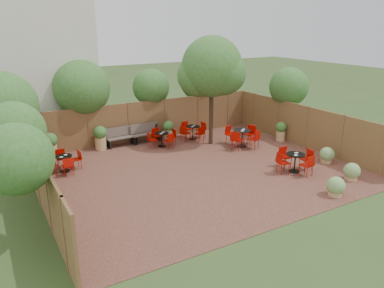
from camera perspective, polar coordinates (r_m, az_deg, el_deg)
ground at (r=15.20m, az=0.96°, el=-4.09°), size 80.00×80.00×0.00m
courtyard_paving at (r=15.20m, az=0.96°, el=-4.05°), size 12.00×10.00×0.02m
fence_back at (r=19.14m, az=-6.75°, el=3.60°), size 12.00×0.08×2.00m
fence_left at (r=13.02m, az=-22.38°, el=-4.66°), size 0.08×10.00×2.00m
fence_right at (r=18.54m, az=17.10°, el=2.45°), size 0.08×10.00×2.00m
neighbour_building at (r=20.34m, az=-22.58°, el=11.81°), size 5.00×4.00×8.00m
overhang_foliage at (r=16.60m, az=-12.13°, el=7.09°), size 15.51×10.42×2.65m
courtyard_tree at (r=17.77m, az=3.04°, el=11.22°), size 2.93×2.86×5.18m
park_bench_left at (r=18.40m, az=-10.69°, el=1.19°), size 1.52×0.55×0.92m
park_bench_right at (r=18.82m, az=-7.18°, el=1.75°), size 1.55×0.64×0.94m
bistro_tables at (r=17.01m, az=1.84°, el=-0.06°), size 9.67×7.35×0.94m
planters at (r=17.85m, az=-8.29°, el=1.17°), size 11.10×3.81×1.16m
low_shrubs at (r=15.37m, az=21.33°, el=-3.75°), size 2.96×3.02×0.68m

